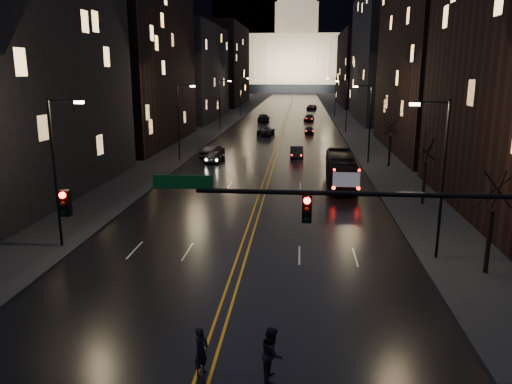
% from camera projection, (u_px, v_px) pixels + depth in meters
% --- Properties ---
extents(ground, '(900.00, 900.00, 0.00)m').
position_uv_depth(ground, '(214.00, 344.00, 19.50)').
color(ground, black).
rests_on(ground, ground).
extents(road, '(20.00, 320.00, 0.02)m').
position_uv_depth(road, '(290.00, 108.00, 145.31)').
color(road, black).
rests_on(road, ground).
extents(sidewalk_left, '(8.00, 320.00, 0.16)m').
position_uv_depth(sidewalk_left, '(242.00, 107.00, 146.50)').
color(sidewalk_left, black).
rests_on(sidewalk_left, ground).
extents(sidewalk_right, '(8.00, 320.00, 0.16)m').
position_uv_depth(sidewalk_right, '(338.00, 108.00, 144.08)').
color(sidewalk_right, black).
rests_on(sidewalk_right, ground).
extents(center_line, '(0.62, 320.00, 0.01)m').
position_uv_depth(center_line, '(290.00, 107.00, 145.30)').
color(center_line, orange).
rests_on(center_line, road).
extents(building_left_mid, '(12.00, 30.00, 28.00)m').
position_uv_depth(building_left_mid, '(130.00, 45.00, 70.26)').
color(building_left_mid, black).
rests_on(building_left_mid, ground).
extents(building_left_far, '(12.00, 34.00, 20.00)m').
position_uv_depth(building_left_far, '(190.00, 73.00, 107.99)').
color(building_left_far, black).
rests_on(building_left_far, ground).
extents(building_left_dist, '(12.00, 40.00, 24.00)m').
position_uv_depth(building_left_dist, '(223.00, 66.00, 153.97)').
color(building_left_dist, black).
rests_on(building_left_dist, ground).
extents(building_right_mid, '(12.00, 34.00, 26.00)m').
position_uv_depth(building_right_mid, '(388.00, 58.00, 103.64)').
color(building_right_mid, black).
rests_on(building_right_mid, ground).
extents(building_right_dist, '(12.00, 40.00, 22.00)m').
position_uv_depth(building_right_dist, '(361.00, 69.00, 150.57)').
color(building_right_dist, black).
rests_on(building_right_dist, ground).
extents(capitol, '(90.00, 50.00, 58.50)m').
position_uv_depth(capitol, '(296.00, 57.00, 257.38)').
color(capitol, black).
rests_on(capitol, ground).
extents(traffic_signal, '(17.29, 0.45, 7.00)m').
position_uv_depth(traffic_signal, '(374.00, 224.00, 17.78)').
color(traffic_signal, black).
rests_on(traffic_signal, ground).
extents(streetlamp_right_near, '(2.13, 0.25, 9.00)m').
position_uv_depth(streetlamp_right_near, '(440.00, 172.00, 27.04)').
color(streetlamp_right_near, black).
rests_on(streetlamp_right_near, ground).
extents(streetlamp_left_near, '(2.13, 0.25, 9.00)m').
position_uv_depth(streetlamp_left_near, '(57.00, 165.00, 28.91)').
color(streetlamp_left_near, black).
rests_on(streetlamp_left_near, ground).
extents(streetlamp_right_mid, '(2.13, 0.25, 9.00)m').
position_uv_depth(streetlamp_right_mid, '(368.00, 120.00, 56.07)').
color(streetlamp_right_mid, black).
rests_on(streetlamp_right_mid, ground).
extents(streetlamp_left_mid, '(2.13, 0.25, 9.00)m').
position_uv_depth(streetlamp_left_mid, '(180.00, 118.00, 57.94)').
color(streetlamp_left_mid, black).
rests_on(streetlamp_left_mid, ground).
extents(streetlamp_right_far, '(2.13, 0.25, 9.00)m').
position_uv_depth(streetlamp_right_far, '(346.00, 103.00, 85.10)').
color(streetlamp_right_far, black).
rests_on(streetlamp_right_far, ground).
extents(streetlamp_left_far, '(2.13, 0.25, 9.00)m').
position_uv_depth(streetlamp_left_far, '(221.00, 102.00, 86.98)').
color(streetlamp_left_far, black).
rests_on(streetlamp_left_far, ground).
extents(streetlamp_right_dist, '(2.13, 0.25, 9.00)m').
position_uv_depth(streetlamp_right_dist, '(335.00, 95.00, 114.14)').
color(streetlamp_right_dist, black).
rests_on(streetlamp_right_dist, ground).
extents(streetlamp_left_dist, '(2.13, 0.25, 9.00)m').
position_uv_depth(streetlamp_left_dist, '(241.00, 94.00, 116.01)').
color(streetlamp_left_dist, black).
rests_on(streetlamp_left_dist, ground).
extents(tree_right_near, '(2.40, 2.40, 6.65)m').
position_uv_depth(tree_right_near, '(494.00, 191.00, 25.05)').
color(tree_right_near, black).
rests_on(tree_right_near, ground).
extents(tree_right_mid, '(2.40, 2.40, 6.65)m').
position_uv_depth(tree_right_mid, '(427.00, 149.00, 38.59)').
color(tree_right_mid, black).
rests_on(tree_right_mid, ground).
extents(tree_right_far, '(2.40, 2.40, 6.65)m').
position_uv_depth(tree_right_far, '(391.00, 127.00, 54.08)').
color(tree_right_far, black).
rests_on(tree_right_far, ground).
extents(bus, '(2.73, 10.60, 2.94)m').
position_uv_depth(bus, '(341.00, 170.00, 46.42)').
color(bus, black).
rests_on(bus, ground).
extents(oncoming_car_a, '(2.07, 4.42, 1.46)m').
position_uv_depth(oncoming_car_a, '(215.00, 157.00, 57.86)').
color(oncoming_car_a, black).
rests_on(oncoming_car_a, ground).
extents(oncoming_car_b, '(2.40, 5.21, 1.65)m').
position_uv_depth(oncoming_car_b, '(213.00, 152.00, 60.71)').
color(oncoming_car_b, black).
rests_on(oncoming_car_b, ground).
extents(oncoming_car_c, '(2.91, 5.30, 1.41)m').
position_uv_depth(oncoming_car_c, '(266.00, 131.00, 83.04)').
color(oncoming_car_c, black).
rests_on(oncoming_car_c, ground).
extents(oncoming_car_d, '(2.31, 5.67, 1.65)m').
position_uv_depth(oncoming_car_d, '(263.00, 118.00, 104.51)').
color(oncoming_car_d, black).
rests_on(oncoming_car_d, ground).
extents(receding_car_a, '(1.70, 4.49, 1.46)m').
position_uv_depth(receding_car_a, '(297.00, 152.00, 60.77)').
color(receding_car_a, black).
rests_on(receding_car_a, ground).
extents(receding_car_b, '(1.59, 3.88, 1.32)m').
position_uv_depth(receding_car_b, '(309.00, 130.00, 84.32)').
color(receding_car_b, black).
rests_on(receding_car_b, ground).
extents(receding_car_c, '(2.47, 4.99, 1.40)m').
position_uv_depth(receding_car_c, '(309.00, 118.00, 105.45)').
color(receding_car_c, black).
rests_on(receding_car_c, ground).
extents(receding_car_d, '(2.99, 5.56, 1.48)m').
position_uv_depth(receding_car_d, '(312.00, 107.00, 136.32)').
color(receding_car_d, black).
rests_on(receding_car_d, ground).
extents(pedestrian_a, '(0.66, 0.78, 1.81)m').
position_uv_depth(pedestrian_a, '(201.00, 352.00, 17.36)').
color(pedestrian_a, black).
rests_on(pedestrian_a, ground).
extents(pedestrian_b, '(0.52, 0.94, 1.94)m').
position_uv_depth(pedestrian_b, '(272.00, 353.00, 17.13)').
color(pedestrian_b, black).
rests_on(pedestrian_b, ground).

